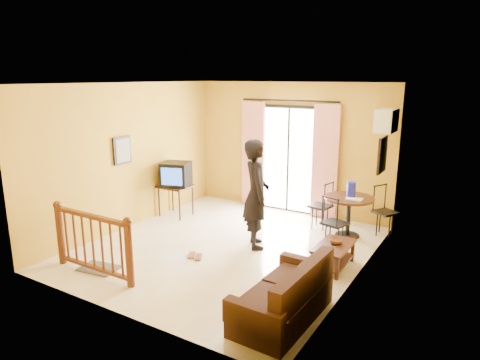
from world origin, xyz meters
The scene contains 19 objects.
ground centered at (0.00, 0.00, 0.00)m, with size 5.00×5.00×0.00m, color beige.
room_shell centered at (0.00, 0.00, 1.70)m, with size 5.00×5.00×5.00m.
balcony_door centered at (0.00, 2.43, 1.19)m, with size 2.25×0.14×2.46m.
tv_table centered at (-1.90, 0.92, 0.58)m, with size 0.67×0.55×0.66m.
television centered at (-1.87, 0.92, 0.92)m, with size 0.69×0.66×0.50m.
picture_left centered at (-2.22, -0.20, 1.55)m, with size 0.05×0.42×0.52m.
dining_table centered at (1.62, 1.63, 0.60)m, with size 0.91×0.91×0.76m.
water_jug centered at (1.65, 1.62, 0.90)m, with size 0.16×0.16×0.29m, color #1115A8.
serving_tray centered at (1.74, 1.53, 0.77)m, with size 0.28×0.18×0.02m, color beige.
dining_chairs centered at (1.60, 1.58, 0.00)m, with size 1.68×1.59×0.95m.
air_conditioner centered at (2.09, 1.95, 2.15)m, with size 0.31×0.60×0.40m.
botanical_print centered at (2.22, 1.30, 1.65)m, with size 0.05×0.50×0.60m.
coffee_table centered at (1.85, 0.19, 0.25)m, with size 0.47×0.85×0.38m.
bowl centered at (1.85, 0.26, 0.41)m, with size 0.20×0.20×0.06m, color brown.
sofa centered at (1.85, -1.53, 0.28)m, with size 0.78×1.60×0.75m.
standing_person centered at (0.39, 0.33, 0.95)m, with size 0.69×0.45×1.89m, color black.
stair_balustrade centered at (-1.15, -1.90, 0.56)m, with size 1.63×0.13×1.04m.
doormat centered at (-1.24, -1.75, 0.01)m, with size 0.60×0.40×0.02m, color #4E483E.
sandals centered at (-0.23, -0.62, 0.01)m, with size 0.35×0.27×0.03m.
Camera 1 is at (3.81, -5.85, 2.91)m, focal length 32.00 mm.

